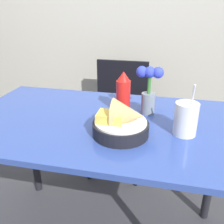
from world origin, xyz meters
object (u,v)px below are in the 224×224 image
object	(u,v)px
drink_cup	(186,120)
flower_vase	(149,88)
food_basket	(123,123)
ketchup_bottle	(123,93)
chair_far_window	(120,106)

from	to	relation	value
drink_cup	flower_vase	bearing A→B (deg)	133.15
food_basket	drink_cup	xyz separation A→B (m)	(0.24, 0.06, 0.01)
ketchup_bottle	flower_vase	bearing A→B (deg)	5.24
drink_cup	flower_vase	xyz separation A→B (m)	(-0.16, 0.18, 0.06)
flower_vase	food_basket	bearing A→B (deg)	-107.97
chair_far_window	ketchup_bottle	distance (m)	0.77
ketchup_bottle	flower_vase	xyz separation A→B (m)	(0.12, 0.01, 0.03)
flower_vase	chair_far_window	bearing A→B (deg)	111.92
ketchup_bottle	chair_far_window	bearing A→B (deg)	102.36
flower_vase	drink_cup	bearing A→B (deg)	-46.85
food_basket	ketchup_bottle	size ratio (longest dim) A/B	1.12
chair_far_window	drink_cup	bearing A→B (deg)	-62.75
ketchup_bottle	food_basket	bearing A→B (deg)	-79.96
flower_vase	ketchup_bottle	bearing A→B (deg)	-174.76
food_basket	ketchup_bottle	xyz separation A→B (m)	(-0.04, 0.23, 0.04)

